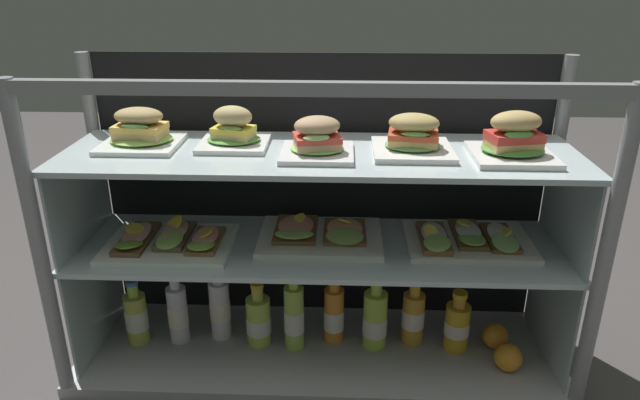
# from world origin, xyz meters

# --- Properties ---
(ground_plane) EXTENTS (6.00, 6.00, 0.02)m
(ground_plane) POSITION_xyz_m (0.00, 0.00, -0.01)
(ground_plane) COLOR #474343
(ground_plane) RESTS_ON ground
(case_base_deck) EXTENTS (1.39, 0.43, 0.04)m
(case_base_deck) POSITION_xyz_m (0.00, 0.00, 0.02)
(case_base_deck) COLOR #B3B3B6
(case_base_deck) RESTS_ON ground
(case_frame) EXTENTS (1.39, 0.43, 0.86)m
(case_frame) POSITION_xyz_m (0.00, 0.11, 0.48)
(case_frame) COLOR gray
(case_frame) RESTS_ON ground
(riser_lower_tier) EXTENTS (1.31, 0.36, 0.32)m
(riser_lower_tier) POSITION_xyz_m (0.00, 0.00, 0.20)
(riser_lower_tier) COLOR silver
(riser_lower_tier) RESTS_ON case_base_deck
(shelf_lower_glass) EXTENTS (1.33, 0.37, 0.01)m
(shelf_lower_glass) POSITION_xyz_m (0.00, 0.00, 0.37)
(shelf_lower_glass) COLOR silver
(shelf_lower_glass) RESTS_ON riser_lower_tier
(riser_upper_tier) EXTENTS (1.31, 0.36, 0.25)m
(riser_upper_tier) POSITION_xyz_m (0.00, 0.00, 0.50)
(riser_upper_tier) COLOR silver
(riser_upper_tier) RESTS_ON shelf_lower_glass
(shelf_upper_glass) EXTENTS (1.33, 0.37, 0.01)m
(shelf_upper_glass) POSITION_xyz_m (0.00, 0.00, 0.63)
(shelf_upper_glass) COLOR silver
(shelf_upper_glass) RESTS_ON riser_upper_tier
(plated_roll_sandwich_near_right_corner) EXTENTS (0.20, 0.20, 0.10)m
(plated_roll_sandwich_near_right_corner) POSITION_xyz_m (-0.47, 0.03, 0.68)
(plated_roll_sandwich_near_right_corner) COLOR white
(plated_roll_sandwich_near_right_corner) RESTS_ON shelf_upper_glass
(plated_roll_sandwich_far_left) EXTENTS (0.18, 0.18, 0.11)m
(plated_roll_sandwich_far_left) POSITION_xyz_m (-0.23, 0.04, 0.68)
(plated_roll_sandwich_far_left) COLOR white
(plated_roll_sandwich_far_left) RESTS_ON shelf_upper_glass
(plated_roll_sandwich_mid_right) EXTENTS (0.18, 0.18, 0.10)m
(plated_roll_sandwich_mid_right) POSITION_xyz_m (-0.01, -0.03, 0.68)
(plated_roll_sandwich_mid_right) COLOR white
(plated_roll_sandwich_mid_right) RESTS_ON shelf_upper_glass
(plated_roll_sandwich_left_of_center) EXTENTS (0.20, 0.20, 0.10)m
(plated_roll_sandwich_left_of_center) POSITION_xyz_m (0.24, 0.00, 0.68)
(plated_roll_sandwich_left_of_center) COLOR white
(plated_roll_sandwich_left_of_center) RESTS_ON shelf_upper_glass
(plated_roll_sandwich_far_right) EXTENTS (0.20, 0.20, 0.12)m
(plated_roll_sandwich_far_right) POSITION_xyz_m (0.48, -0.03, 0.68)
(plated_roll_sandwich_far_right) COLOR white
(plated_roll_sandwich_far_right) RESTS_ON shelf_upper_glass
(open_sandwich_tray_mid_right) EXTENTS (0.34, 0.25, 0.07)m
(open_sandwich_tray_mid_right) POSITION_xyz_m (-0.41, -0.03, 0.39)
(open_sandwich_tray_mid_right) COLOR white
(open_sandwich_tray_mid_right) RESTS_ON shelf_lower_glass
(open_sandwich_tray_near_left_corner) EXTENTS (0.34, 0.25, 0.06)m
(open_sandwich_tray_near_left_corner) POSITION_xyz_m (-0.01, 0.03, 0.39)
(open_sandwich_tray_near_left_corner) COLOR white
(open_sandwich_tray_near_left_corner) RESTS_ON shelf_lower_glass
(open_sandwich_tray_near_right_corner) EXTENTS (0.34, 0.25, 0.06)m
(open_sandwich_tray_near_right_corner) POSITION_xyz_m (0.40, 0.02, 0.39)
(open_sandwich_tray_near_right_corner) COLOR white
(open_sandwich_tray_near_right_corner) RESTS_ON shelf_lower_glass
(juice_bottle_front_left_end) EXTENTS (0.07, 0.07, 0.21)m
(juice_bottle_front_left_end) POSITION_xyz_m (-0.55, 0.01, 0.12)
(juice_bottle_front_left_end) COLOR #BEC750
(juice_bottle_front_left_end) RESTS_ON case_base_deck
(juice_bottle_back_center) EXTENTS (0.06, 0.06, 0.23)m
(juice_bottle_back_center) POSITION_xyz_m (-0.42, 0.02, 0.13)
(juice_bottle_back_center) COLOR white
(juice_bottle_back_center) RESTS_ON case_base_deck
(juice_bottle_back_left) EXTENTS (0.06, 0.06, 0.25)m
(juice_bottle_back_left) POSITION_xyz_m (-0.30, 0.04, 0.14)
(juice_bottle_back_left) COLOR white
(juice_bottle_back_left) RESTS_ON case_base_deck
(juice_bottle_front_fourth) EXTENTS (0.07, 0.07, 0.20)m
(juice_bottle_front_fourth) POSITION_xyz_m (-0.18, 0.02, 0.11)
(juice_bottle_front_fourth) COLOR #BAD251
(juice_bottle_front_fourth) RESTS_ON case_base_deck
(juice_bottle_tucked_behind) EXTENTS (0.06, 0.06, 0.24)m
(juice_bottle_tucked_behind) POSITION_xyz_m (-0.08, 0.00, 0.14)
(juice_bottle_tucked_behind) COLOR #AED154
(juice_bottle_tucked_behind) RESTS_ON case_base_deck
(juice_bottle_front_second) EXTENTS (0.06, 0.06, 0.22)m
(juice_bottle_front_second) POSITION_xyz_m (0.04, 0.04, 0.13)
(juice_bottle_front_second) COLOR orange
(juice_bottle_front_second) RESTS_ON case_base_deck
(juice_bottle_near_post) EXTENTS (0.07, 0.07, 0.23)m
(juice_bottle_near_post) POSITION_xyz_m (0.16, 0.02, 0.13)
(juice_bottle_near_post) COLOR #B5D94C
(juice_bottle_near_post) RESTS_ON case_base_deck
(juice_bottle_front_middle) EXTENTS (0.07, 0.07, 0.21)m
(juice_bottle_front_middle) POSITION_xyz_m (0.27, 0.04, 0.12)
(juice_bottle_front_middle) COLOR gold
(juice_bottle_front_middle) RESTS_ON case_base_deck
(juice_bottle_front_right_end) EXTENTS (0.07, 0.07, 0.19)m
(juice_bottle_front_right_end) POSITION_xyz_m (0.40, 0.01, 0.11)
(juice_bottle_front_right_end) COLOR gold
(juice_bottle_front_right_end) RESTS_ON case_base_deck
(orange_fruit_beside_bottles) EXTENTS (0.08, 0.08, 0.08)m
(orange_fruit_beside_bottles) POSITION_xyz_m (0.52, 0.02, 0.07)
(orange_fruit_beside_bottles) COLOR orange
(orange_fruit_beside_bottles) RESTS_ON case_base_deck
(orange_fruit_near_left_post) EXTENTS (0.08, 0.08, 0.08)m
(orange_fruit_near_left_post) POSITION_xyz_m (0.53, -0.08, 0.08)
(orange_fruit_near_left_post) COLOR orange
(orange_fruit_near_left_post) RESTS_ON case_base_deck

